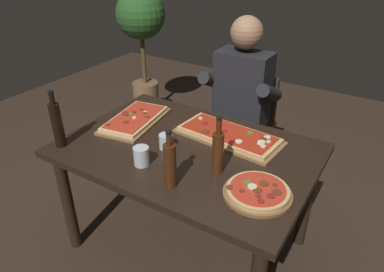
{
  "coord_description": "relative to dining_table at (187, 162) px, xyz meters",
  "views": [
    {
      "loc": [
        0.93,
        -1.45,
        1.79
      ],
      "look_at": [
        0.0,
        0.05,
        0.79
      ],
      "focal_mm": 33.51,
      "sensor_mm": 36.0,
      "label": 1
    }
  ],
  "objects": [
    {
      "name": "pizza_round_far",
      "position": [
        0.5,
        -0.19,
        0.12
      ],
      "size": [
        0.32,
        0.32,
        0.05
      ],
      "color": "brown",
      "rests_on": "dining_table"
    },
    {
      "name": "tumbler_far_side",
      "position": [
        -0.11,
        -0.27,
        0.14
      ],
      "size": [
        0.08,
        0.08,
        0.1
      ],
      "color": "silver",
      "rests_on": "dining_table"
    },
    {
      "name": "potted_plant_corner",
      "position": [
        -1.44,
        1.4,
        0.27
      ],
      "size": [
        0.49,
        0.49,
        1.35
      ],
      "color": "#846042",
      "rests_on": "ground_plane"
    },
    {
      "name": "diner_chair",
      "position": [
        -0.03,
        0.86,
        -0.16
      ],
      "size": [
        0.44,
        0.44,
        0.87
      ],
      "color": "#3D2B1E",
      "rests_on": "ground_plane"
    },
    {
      "name": "wine_bottle_dark",
      "position": [
        0.25,
        -0.12,
        0.22
      ],
      "size": [
        0.06,
        0.06,
        0.31
      ],
      "color": "#47230F",
      "rests_on": "dining_table"
    },
    {
      "name": "dining_table",
      "position": [
        0.0,
        0.0,
        0.0
      ],
      "size": [
        1.4,
        0.96,
        0.74
      ],
      "color": "black",
      "rests_on": "ground_plane"
    },
    {
      "name": "pizza_rectangular_front",
      "position": [
        0.15,
        0.22,
        0.12
      ],
      "size": [
        0.65,
        0.33,
        0.05
      ],
      "color": "olive",
      "rests_on": "dining_table"
    },
    {
      "name": "oil_bottle_amber",
      "position": [
        -0.62,
        -0.36,
        0.23
      ],
      "size": [
        0.06,
        0.06,
        0.33
      ],
      "color": "black",
      "rests_on": "dining_table"
    },
    {
      "name": "pizza_rectangular_left",
      "position": [
        -0.45,
        0.09,
        0.12
      ],
      "size": [
        0.35,
        0.52,
        0.05
      ],
      "color": "olive",
      "rests_on": "dining_table"
    },
    {
      "name": "ground_plane",
      "position": [
        0.0,
        0.0,
        -0.64
      ],
      "size": [
        6.4,
        6.4,
        0.0
      ],
      "primitive_type": "plane",
      "color": "#38281E"
    },
    {
      "name": "vinegar_bottle_green",
      "position": [
        0.12,
        -0.33,
        0.22
      ],
      "size": [
        0.06,
        0.06,
        0.29
      ],
      "color": "#47230F",
      "rests_on": "dining_table"
    },
    {
      "name": "tumbler_near_camera",
      "position": [
        -0.1,
        -0.07,
        0.14
      ],
      "size": [
        0.08,
        0.08,
        0.09
      ],
      "color": "silver",
      "rests_on": "dining_table"
    },
    {
      "name": "seated_diner",
      "position": [
        -0.03,
        0.74,
        0.1
      ],
      "size": [
        0.53,
        0.41,
        1.33
      ],
      "color": "#23232D",
      "rests_on": "ground_plane"
    }
  ]
}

